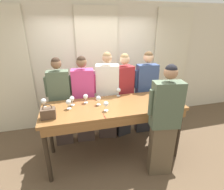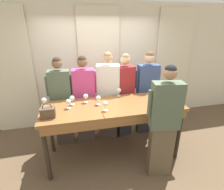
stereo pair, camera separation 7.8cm
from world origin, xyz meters
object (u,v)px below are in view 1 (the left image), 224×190
wine_bottle (176,97)px  guest_cream_sweater (107,97)px  guest_olive_jacket (61,103)px  guest_striped_shirt (124,95)px  wine_glass_front_right (163,91)px  wine_glass_front_mid (86,97)px  wine_glass_back_mid (68,102)px  wine_glass_back_right (173,95)px  host_pouring (164,123)px  wine_glass_back_left (118,90)px  wine_glass_center_mid (106,104)px  potted_plant (171,104)px  guest_navy_coat (146,92)px  handbag (48,113)px  tasting_bar (114,111)px  guest_pink_top (84,100)px  wine_glass_near_host (44,101)px  wine_glass_front_left (98,99)px  wine_glass_center_left (163,102)px  wine_glass_center_right (72,99)px

wine_bottle → guest_cream_sweater: guest_cream_sweater is taller
guest_olive_jacket → guest_striped_shirt: guest_striped_shirt is taller
wine_glass_front_right → wine_glass_front_mid: bearing=176.4°
wine_glass_back_mid → wine_glass_back_right: (1.82, -0.14, 0.00)m
guest_olive_jacket → host_pouring: 1.94m
wine_glass_front_mid → wine_glass_back_mid: size_ratio=1.00×
wine_glass_back_right → wine_glass_back_left: bearing=152.7°
wine_glass_center_mid → potted_plant: bearing=31.3°
wine_glass_back_right → guest_navy_coat: 0.75m
handbag → host_pouring: bearing=-14.1°
tasting_bar → guest_striped_shirt: guest_striped_shirt is taller
guest_pink_top → host_pouring: (1.07, -1.22, 0.03)m
wine_glass_back_left → guest_olive_jacket: size_ratio=0.09×
wine_glass_near_host → guest_navy_coat: 2.07m
wine_glass_front_mid → guest_pink_top: 0.46m
wine_glass_back_mid → wine_glass_front_left: bearing=3.2°
wine_glass_near_host → guest_olive_jacket: guest_olive_jacket is taller
tasting_bar → wine_glass_front_right: wine_glass_front_right is taller
wine_bottle → guest_pink_top: (-1.49, 0.83, -0.24)m
tasting_bar → wine_glass_back_mid: wine_glass_back_mid is taller
wine_glass_center_left → wine_glass_back_mid: (-1.47, 0.40, -0.00)m
wine_glass_front_right → guest_striped_shirt: bearing=141.7°
wine_glass_front_mid → host_pouring: 1.36m
guest_navy_coat → potted_plant: 1.26m
wine_glass_front_right → wine_glass_back_mid: 1.75m
wine_glass_back_right → guest_cream_sweater: 1.27m
tasting_bar → wine_glass_center_right: size_ratio=14.98×
wine_glass_center_mid → wine_glass_back_right: size_ratio=1.00×
wine_glass_center_right → host_pouring: size_ratio=0.09×
wine_glass_front_right → wine_glass_back_left: same height
wine_glass_back_left → guest_cream_sweater: bearing=123.5°
potted_plant → guest_navy_coat: bearing=-154.9°
wine_glass_front_left → wine_glass_center_left: bearing=-23.5°
wine_glass_front_right → wine_glass_back_left: size_ratio=1.00×
potted_plant → wine_glass_back_right: bearing=-124.6°
tasting_bar → guest_cream_sweater: bearing=86.1°
wine_glass_back_right → guest_olive_jacket: size_ratio=0.09×
wine_glass_center_left → guest_cream_sweater: bearing=125.9°
wine_glass_center_mid → wine_glass_center_right: (-0.51, 0.35, -0.00)m
wine_glass_front_right → wine_glass_back_right: 0.22m
wine_glass_front_left → guest_navy_coat: (1.13, 0.53, -0.20)m
guest_cream_sweater → wine_glass_center_mid: bearing=-105.0°
wine_glass_back_mid → guest_navy_coat: 1.73m
wine_glass_center_left → wine_glass_near_host: bearing=163.8°
wine_glass_front_right → wine_glass_center_left: 0.54m
wine_glass_back_mid → wine_glass_near_host: (-0.39, 0.15, 0.00)m
wine_bottle → wine_glass_back_left: bearing=145.0°
wine_glass_back_right → guest_striped_shirt: 1.01m
guest_cream_sweater → guest_striped_shirt: (0.35, -0.00, 0.00)m
guest_navy_coat → wine_glass_near_host: bearing=-168.4°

